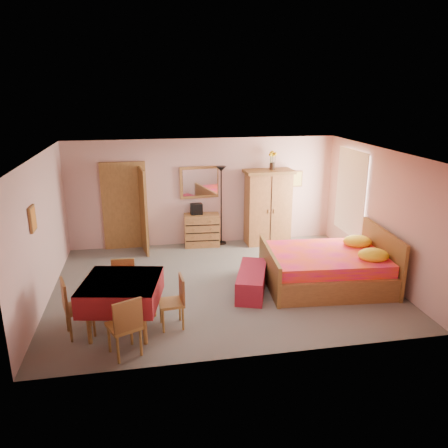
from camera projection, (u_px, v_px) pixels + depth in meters
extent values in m
plane|color=slate|center=(222.00, 284.00, 8.68)|extent=(6.50, 6.50, 0.00)
plane|color=brown|center=(222.00, 153.00, 7.91)|extent=(6.50, 6.50, 0.00)
cube|color=#C89891|center=(204.00, 192.00, 10.64)|extent=(6.50, 0.10, 2.60)
cube|color=#C89891|center=(254.00, 274.00, 5.95)|extent=(6.50, 0.10, 2.60)
cube|color=#C89891|center=(42.00, 231.00, 7.74)|extent=(0.10, 5.00, 2.60)
cube|color=#C89891|center=(379.00, 213.00, 8.85)|extent=(0.10, 5.00, 2.60)
cube|color=#9E6B35|center=(125.00, 207.00, 10.37)|extent=(1.06, 0.12, 2.15)
cube|color=white|center=(351.00, 193.00, 9.93)|extent=(0.08, 1.40, 1.95)
cube|color=orange|center=(32.00, 219.00, 7.06)|extent=(0.04, 0.32, 0.42)
cube|color=#D8BF59|center=(297.00, 179.00, 10.94)|extent=(0.30, 0.04, 0.40)
cube|color=#9F6636|center=(202.00, 230.00, 10.68)|extent=(0.87, 0.47, 0.80)
cube|color=silver|center=(200.00, 182.00, 10.54)|extent=(0.99, 0.13, 0.78)
cube|color=black|center=(196.00, 209.00, 10.55)|extent=(0.29, 0.22, 0.26)
cube|color=black|center=(221.00, 206.00, 10.66)|extent=(0.31, 0.31, 1.95)
cube|color=#A16436|center=(268.00, 207.00, 10.72)|extent=(1.20, 0.65, 1.85)
cube|color=gold|center=(272.00, 160.00, 10.46)|extent=(0.19, 0.19, 0.45)
cube|color=#E21661|center=(326.00, 258.00, 8.51)|extent=(2.51, 2.05, 1.09)
cube|color=maroon|center=(252.00, 281.00, 8.28)|extent=(0.89, 1.41, 0.44)
cube|color=maroon|center=(123.00, 305.00, 6.93)|extent=(1.36, 1.36, 0.85)
cube|color=olive|center=(124.00, 325.00, 6.26)|extent=(0.56, 0.56, 0.94)
cube|color=brown|center=(123.00, 286.00, 7.55)|extent=(0.42, 0.42, 0.88)
cube|color=olive|center=(79.00, 307.00, 6.78)|extent=(0.53, 0.53, 0.94)
cube|color=#A77A38|center=(171.00, 302.00, 7.01)|extent=(0.42, 0.42, 0.86)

